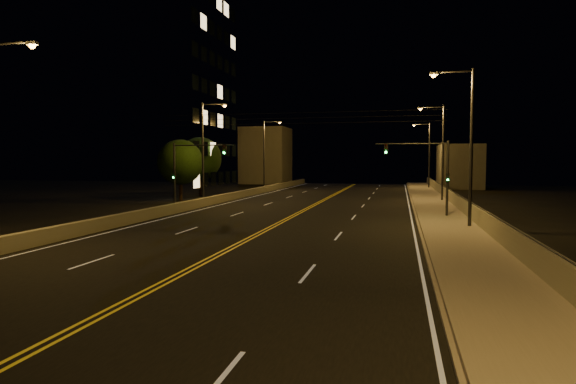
% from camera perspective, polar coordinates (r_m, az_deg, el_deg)
% --- Properties ---
extents(road, '(18.00, 120.00, 0.02)m').
position_cam_1_polar(road, '(28.09, -3.06, -4.75)').
color(road, black).
rests_on(road, ground).
extents(sidewalk, '(3.60, 120.00, 0.30)m').
position_cam_1_polar(sidewalk, '(27.15, 19.49, -4.96)').
color(sidewalk, '#A09486').
rests_on(sidewalk, ground).
extents(curb, '(0.14, 120.00, 0.15)m').
position_cam_1_polar(curb, '(27.01, 15.53, -5.09)').
color(curb, '#A09486').
rests_on(curb, ground).
extents(parapet_wall, '(0.30, 120.00, 1.00)m').
position_cam_1_polar(parapet_wall, '(27.29, 22.97, -3.62)').
color(parapet_wall, gray).
rests_on(parapet_wall, sidewalk).
extents(jersey_barrier, '(0.45, 120.00, 0.78)m').
position_cam_1_polar(jersey_barrier, '(32.01, -19.69, -3.23)').
color(jersey_barrier, gray).
rests_on(jersey_barrier, ground).
extents(distant_building_right, '(6.00, 10.00, 6.55)m').
position_cam_1_polar(distant_building_right, '(77.55, 19.63, 2.88)').
color(distant_building_right, gray).
rests_on(distant_building_right, ground).
extents(distant_building_left, '(8.00, 8.00, 10.07)m').
position_cam_1_polar(distant_building_left, '(87.49, -2.63, 4.32)').
color(distant_building_left, gray).
rests_on(distant_building_left, ground).
extents(parapet_rail, '(0.06, 120.00, 0.06)m').
position_cam_1_polar(parapet_rail, '(27.23, 23.00, -2.52)').
color(parapet_rail, black).
rests_on(parapet_rail, parapet_wall).
extents(lane_markings, '(17.32, 116.00, 0.00)m').
position_cam_1_polar(lane_markings, '(28.02, -3.10, -4.75)').
color(lane_markings, silver).
rests_on(lane_markings, road).
extents(streetlight_1, '(2.55, 0.28, 9.50)m').
position_cam_1_polar(streetlight_1, '(30.17, 20.42, 5.99)').
color(streetlight_1, '#2D2D33').
rests_on(streetlight_1, ground).
extents(streetlight_2, '(2.55, 0.28, 9.50)m').
position_cam_1_polar(streetlight_2, '(49.28, 17.59, 5.09)').
color(streetlight_2, '#2D2D33').
rests_on(streetlight_2, ground).
extents(streetlight_3, '(2.55, 0.28, 9.50)m').
position_cam_1_polar(streetlight_3, '(71.75, 16.20, 4.65)').
color(streetlight_3, '#2D2D33').
rests_on(streetlight_3, ground).
extents(streetlight_5, '(2.55, 0.28, 9.50)m').
position_cam_1_polar(streetlight_5, '(45.56, -9.76, 5.34)').
color(streetlight_5, '#2D2D33').
rests_on(streetlight_5, ground).
extents(streetlight_6, '(2.55, 0.28, 9.50)m').
position_cam_1_polar(streetlight_6, '(65.16, -2.63, 4.90)').
color(streetlight_6, '#2D2D33').
rests_on(streetlight_6, ground).
extents(traffic_signal_right, '(5.11, 0.31, 5.56)m').
position_cam_1_polar(traffic_signal_right, '(35.38, 16.68, 2.63)').
color(traffic_signal_right, '#2D2D33').
rests_on(traffic_signal_right, ground).
extents(traffic_signal_left, '(5.11, 0.31, 5.56)m').
position_cam_1_polar(traffic_signal_left, '(38.98, -11.92, 2.80)').
color(traffic_signal_left, '#2D2D33').
rests_on(traffic_signal_left, ground).
extents(overhead_wires, '(22.00, 0.03, 0.83)m').
position_cam_1_polar(overhead_wires, '(37.14, 1.04, 8.76)').
color(overhead_wires, black).
extents(building_tower, '(24.00, 15.00, 29.59)m').
position_cam_1_polar(building_tower, '(64.42, -18.74, 12.54)').
color(building_tower, gray).
rests_on(building_tower, ground).
extents(tree_0, '(4.68, 4.68, 6.34)m').
position_cam_1_polar(tree_0, '(50.87, -12.64, 3.47)').
color(tree_0, black).
rests_on(tree_0, ground).
extents(tree_1, '(5.14, 5.14, 6.96)m').
position_cam_1_polar(tree_1, '(58.59, -10.39, 3.91)').
color(tree_1, black).
rests_on(tree_1, ground).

